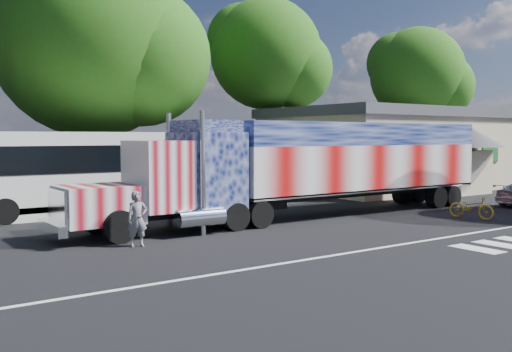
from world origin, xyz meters
TOP-DOWN VIEW (x-y plane):
  - ground at (0.00, 0.00)m, footprint 100.00×100.00m
  - lane_markings at (1.71, -3.77)m, footprint 30.00×2.67m
  - semi_truck at (3.34, 3.36)m, footprint 20.26×3.20m
  - coach_bus at (-3.37, 9.89)m, footprint 12.44×2.90m
  - hall_building at (19.92, 10.86)m, footprint 22.40×12.80m
  - woman at (-5.55, 1.50)m, footprint 0.69×0.51m
  - bicycle at (8.30, -0.80)m, footprint 1.04×1.97m
  - tree_n_mid at (-1.70, 16.00)m, footprint 11.40×10.85m
  - tree_ne_a at (10.81, 17.14)m, footprint 8.03×7.65m
  - tree_far_ne at (26.31, 16.86)m, footprint 8.26×7.87m

SIDE VIEW (x-z plane):
  - ground at x=0.00m, z-range 0.00..0.00m
  - lane_markings at x=1.71m, z-range 0.00..0.01m
  - bicycle at x=8.30m, z-range 0.00..0.98m
  - woman at x=-5.55m, z-range 0.00..1.73m
  - coach_bus at x=-3.37m, z-range 0.07..3.69m
  - semi_truck at x=3.34m, z-range 0.06..4.38m
  - hall_building at x=19.92m, z-range 0.02..5.22m
  - tree_far_ne at x=26.31m, z-range 2.28..14.84m
  - tree_n_mid at x=-1.70m, z-range 1.62..15.81m
  - tree_ne_a at x=10.81m, z-range 2.57..15.49m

